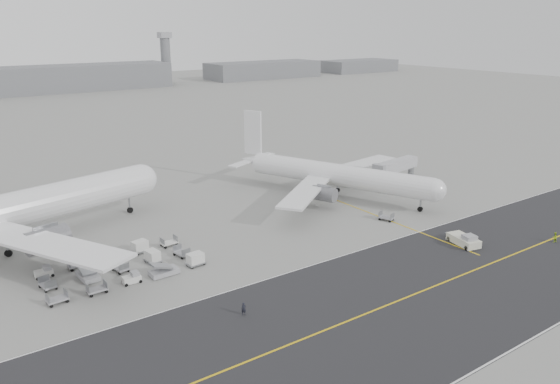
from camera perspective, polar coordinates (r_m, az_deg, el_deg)
ground at (r=85.05m, az=-0.33°, el=-8.01°), size 700.00×700.00×0.00m
taxiway at (r=75.84m, az=10.85°, el=-11.65°), size 220.00×59.00×0.03m
horizon_buildings at (r=333.49m, az=-22.53°, el=9.66°), size 520.00×28.00×28.00m
control_tower at (r=358.91m, az=-11.85°, el=13.64°), size 7.00×7.00×31.25m
airliner_b at (r=119.03m, az=5.58°, el=1.86°), size 45.79×46.78×17.01m
pushback_tug at (r=98.50m, az=18.69°, el=-4.78°), size 3.97×7.74×2.18m
jet_bridge at (r=131.24m, az=12.06°, el=2.60°), size 15.42×5.11×5.75m
gse_cluster at (r=87.72m, az=-16.31°, el=-7.93°), size 29.83×19.94×2.12m
stray_dolly at (r=107.06m, az=11.03°, el=-2.91°), size 2.54×3.18×1.70m
ground_crew_a at (r=72.33m, az=-3.81°, el=-12.09°), size 0.74×0.62×1.74m
ground_crew_b at (r=105.75m, az=26.77°, el=-4.24°), size 1.06×0.94×1.81m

